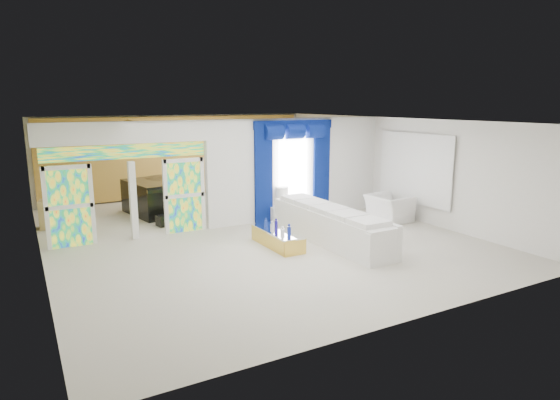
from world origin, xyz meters
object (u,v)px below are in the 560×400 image
coffee_table (278,239)px  armchair (389,208)px  white_sofa (330,227)px  grand_piano (158,197)px  console_table (291,212)px

coffee_table → armchair: 4.17m
white_sofa → coffee_table: size_ratio=2.42×
coffee_table → armchair: (4.11, 0.64, 0.20)m
white_sofa → armchair: (2.76, 0.94, -0.01)m
armchair → grand_piano: (-5.73, 4.30, 0.13)m
console_table → grand_piano: grand_piano is taller
coffee_table → armchair: armchair is taller
console_table → armchair: 2.91m
console_table → coffee_table: bearing=-127.1°
coffee_table → console_table: size_ratio=1.30×
coffee_table → grand_piano: size_ratio=0.83×
white_sofa → coffee_table: (-1.35, 0.30, -0.20)m
armchair → grand_piano: bearing=50.3°
grand_piano → coffee_table: bearing=-82.1°
white_sofa → grand_piano: size_ratio=2.01×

